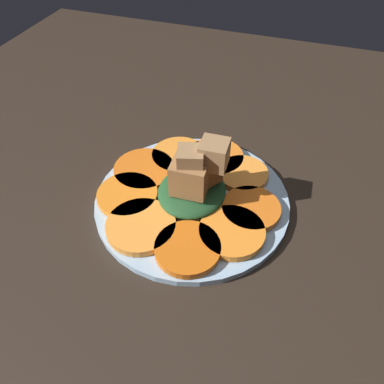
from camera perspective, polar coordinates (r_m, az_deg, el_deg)
The scene contains 13 objects.
table_slab at distance 54.35cm, azimuth 0.00°, elevation -2.30°, with size 120.00×120.00×2.00cm, color black.
plate at distance 53.24cm, azimuth 0.00°, elevation -1.20°, with size 27.34×27.34×1.05cm.
carrot_slice_0 at distance 49.10cm, azimuth -7.79°, elevation -5.15°, with size 9.12×9.12×1.00cm, color orange.
carrot_slice_1 at distance 46.47cm, azimuth -0.66°, elevation -8.58°, with size 8.25×8.25×1.00cm, color #D56013.
carrot_slice_2 at distance 48.30cm, azimuth 6.10°, elevation -6.07°, with size 8.53×8.53×1.00cm, color orange.
carrot_slice_3 at distance 51.07cm, azimuth 8.91°, elevation -2.73°, with size 8.00×8.00×1.00cm, color orange.
carrot_slice_4 at distance 56.01cm, azimuth 7.69°, elevation 2.74°, with size 7.59×7.59×1.00cm, color orange.
carrot_slice_5 at distance 58.47cm, azimuth 3.48°, elevation 5.28°, with size 8.90×8.90×1.00cm, color orange.
carrot_slice_6 at distance 58.71cm, azimuth -1.96°, elevation 5.54°, with size 8.52×8.52×1.00cm, color orange.
carrot_slice_7 at distance 56.67cm, azimuth -7.29°, elevation 3.39°, with size 9.06×9.06×1.00cm, color orange.
carrot_slice_8 at distance 53.16cm, azimuth -9.81°, elevation -0.46°, with size 8.48×8.48×1.00cm, color orange.
center_pile at distance 50.38cm, azimuth 0.55°, elevation 1.79°, with size 10.42×9.38×9.47cm.
fork at distance 53.86cm, azimuth -5.08°, elevation 0.45°, with size 17.41×2.36×0.40cm.
Camera 1 is at (34.67, 11.77, 41.16)cm, focal length 35.00 mm.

